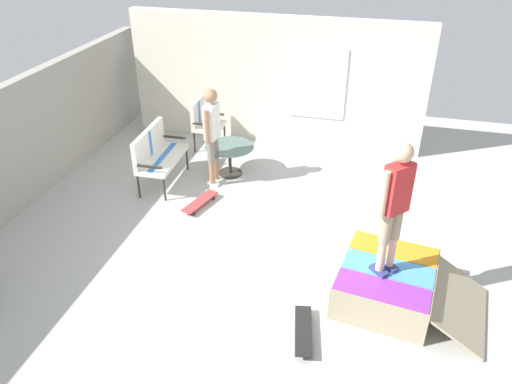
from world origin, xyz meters
TOP-DOWN VIEW (x-y plane):
  - ground_plane at (0.00, 0.00)m, footprint 12.00×12.00m
  - back_wall_cinderblock at (0.00, 4.00)m, footprint 9.00×0.20m
  - house_facade at (3.80, 0.49)m, footprint 0.23×6.00m
  - skate_ramp at (-0.64, -2.02)m, footprint 1.53×1.97m
  - patio_bench at (1.47, 2.11)m, footprint 1.27×0.60m
  - patio_chair_near_house at (3.08, 1.79)m, footprint 0.62×0.55m
  - patio_table at (2.11, 0.94)m, footprint 0.90×0.90m
  - person_watching at (1.69, 1.11)m, footprint 0.48×0.27m
  - person_skater at (-0.70, -1.93)m, footprint 0.37×0.37m
  - skateboard_by_bench at (0.87, 1.09)m, footprint 0.82×0.41m
  - skateboard_spare at (-1.55, -1.09)m, footprint 0.82×0.34m

SIDE VIEW (x-z plane):
  - ground_plane at x=0.00m, z-range -0.10..0.00m
  - skateboard_by_bench at x=0.87m, z-range 0.03..0.14m
  - skateboard_spare at x=-1.55m, z-range 0.03..0.14m
  - skate_ramp at x=-0.64m, z-range 0.00..0.50m
  - patio_table at x=2.11m, z-range 0.12..0.69m
  - patio_chair_near_house at x=3.08m, z-range 0.10..1.12m
  - patio_bench at x=1.47m, z-range 0.11..1.13m
  - back_wall_cinderblock at x=0.00m, z-range 0.00..2.03m
  - person_watching at x=1.69m, z-range 0.16..1.94m
  - house_facade at x=3.80m, z-range 0.00..2.58m
  - person_skater at x=-0.70m, z-range 0.65..2.40m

